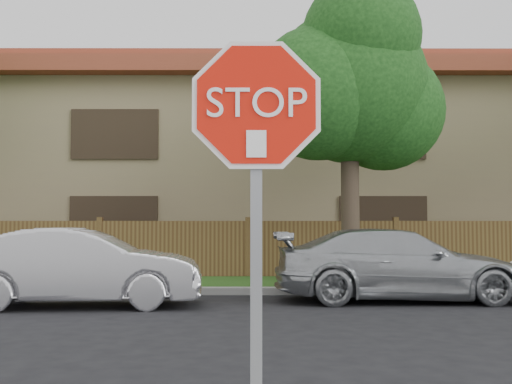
{
  "coord_description": "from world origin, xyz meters",
  "views": [
    {
      "loc": [
        0.18,
        -4.78,
        1.48
      ],
      "look_at": [
        0.19,
        -0.9,
        1.7
      ],
      "focal_mm": 42.0,
      "sensor_mm": 36.0,
      "label": 1
    }
  ],
  "objects": [
    {
      "name": "far_curb",
      "position": [
        0.0,
        8.15,
        0.07
      ],
      "size": [
        70.0,
        0.3,
        0.15
      ],
      "primitive_type": "cube",
      "color": "gray",
      "rests_on": "ground"
    },
    {
      "name": "fence",
      "position": [
        0.0,
        11.4,
        0.8
      ],
      "size": [
        70.0,
        0.12,
        1.6
      ],
      "primitive_type": "cube",
      "color": "#4C311A",
      "rests_on": "ground"
    },
    {
      "name": "sedan_left",
      "position": [
        -2.98,
        6.19,
        0.72
      ],
      "size": [
        4.47,
        1.87,
        1.44
      ],
      "primitive_type": "imported",
      "rotation": [
        0.0,
        0.0,
        1.65
      ],
      "color": "silver",
      "rests_on": "ground"
    },
    {
      "name": "grass_strip",
      "position": [
        0.0,
        9.8,
        0.06
      ],
      "size": [
        70.0,
        3.0,
        0.12
      ],
      "primitive_type": "cube",
      "color": "#1E4714",
      "rests_on": "ground"
    },
    {
      "name": "tree_mid",
      "position": [
        2.52,
        9.57,
        4.87
      ],
      "size": [
        4.8,
        3.9,
        7.35
      ],
      "color": "#382B21",
      "rests_on": "ground"
    },
    {
      "name": "sedan_right",
      "position": [
        3.0,
        7.03,
        0.71
      ],
      "size": [
        4.89,
        2.01,
        1.41
      ],
      "primitive_type": "imported",
      "rotation": [
        0.0,
        0.0,
        1.58
      ],
      "color": "#A9ADB1",
      "rests_on": "ground"
    },
    {
      "name": "stop_sign",
      "position": [
        0.19,
        -1.48,
        1.83
      ],
      "size": [
        1.01,
        0.13,
        2.55
      ],
      "color": "gray",
      "rests_on": "sidewalk_near"
    },
    {
      "name": "apartment_building",
      "position": [
        0.0,
        17.0,
        3.53
      ],
      "size": [
        35.2,
        9.2,
        7.2
      ],
      "color": "#9C8B60",
      "rests_on": "ground"
    }
  ]
}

